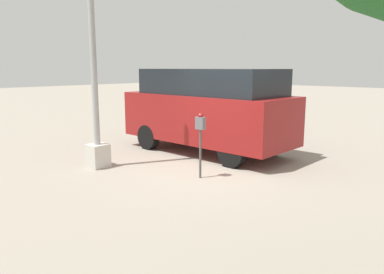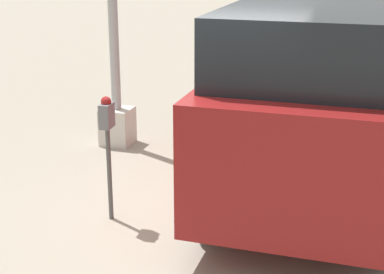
{
  "view_description": "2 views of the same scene",
  "coord_description": "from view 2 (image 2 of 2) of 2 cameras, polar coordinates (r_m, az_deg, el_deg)",
  "views": [
    {
      "loc": [
        -5.4,
        6.44,
        2.32
      ],
      "look_at": [
        -0.06,
        0.66,
        0.86
      ],
      "focal_mm": 35.0,
      "sensor_mm": 36.0,
      "label": 1
    },
    {
      "loc": [
        -5.66,
        -1.92,
        2.89
      ],
      "look_at": [
        -0.14,
        -0.21,
        0.98
      ],
      "focal_mm": 55.0,
      "sensor_mm": 36.0,
      "label": 2
    }
  ],
  "objects": [
    {
      "name": "lamp_post",
      "position": [
        8.62,
        -7.56,
        8.74
      ],
      "size": [
        0.44,
        0.44,
        5.21
      ],
      "color": "beige",
      "rests_on": "ground"
    },
    {
      "name": "parking_meter_near",
      "position": [
        6.23,
        -8.21,
        0.67
      ],
      "size": [
        0.21,
        0.12,
        1.39
      ],
      "rotation": [
        0.0,
        0.0,
        0.07
      ],
      "color": "#4C4C4C",
      "rests_on": "ground"
    },
    {
      "name": "ground_plane",
      "position": [
        6.64,
        -1.42,
        -7.53
      ],
      "size": [
        80.0,
        80.0,
        0.0
      ],
      "primitive_type": "plane",
      "color": "gray"
    },
    {
      "name": "parked_van",
      "position": [
        7.07,
        11.96,
        4.31
      ],
      "size": [
        4.81,
        1.95,
        2.29
      ],
      "rotation": [
        0.0,
        0.0,
        0.0
      ],
      "color": "maroon",
      "rests_on": "ground"
    }
  ]
}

